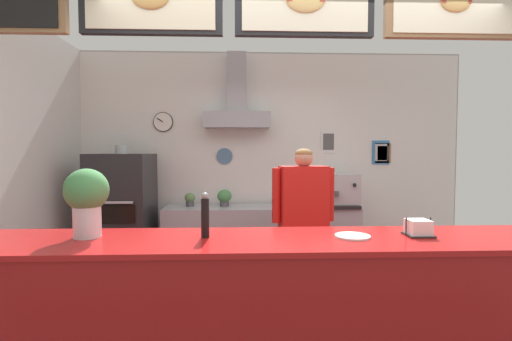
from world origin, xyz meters
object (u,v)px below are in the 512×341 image
Objects in this scene: basil_vase at (87,199)px; potted_basil at (224,197)px; espresso_machine at (339,190)px; condiment_plate at (353,236)px; potted_sage at (190,199)px; pepper_grinder at (205,215)px; pizza_oven at (123,219)px; napkin_holder at (418,228)px; shop_worker at (303,229)px.

potted_basil is at bearing 74.63° from basil_vase.
condiment_plate is (-0.58, -2.47, -0.00)m from espresso_machine.
potted_basil is at bearing 108.59° from condiment_plate.
espresso_machine is at bearing -1.83° from potted_sage.
pizza_oven is at bearing 117.58° from pepper_grinder.
pepper_grinder reaches higher than condiment_plate.
potted_basil is 1.03× the size of condiment_plate.
napkin_holder reaches higher than potted_sage.
napkin_holder is 0.59× the size of pepper_grinder.
pizza_oven is 7.89× the size of potted_basil.
espresso_machine is at bearing 48.79° from basil_vase.
espresso_machine is (0.64, 1.15, 0.24)m from shop_worker.
espresso_machine is at bearing -126.71° from shop_worker.
condiment_plate is 1.32× the size of napkin_holder.
espresso_machine is 1.84× the size of pepper_grinder.
napkin_holder is (-0.18, -2.45, 0.03)m from espresso_machine.
pepper_grinder is (0.00, -2.50, 0.20)m from potted_basil.
napkin_holder is 1.94m from basil_vase.
napkin_holder reaches higher than condiment_plate.
espresso_machine is 2.83m from pepper_grinder.
shop_worker reaches higher than potted_basil.
potted_basil is 2.51m from pepper_grinder.
potted_sage is at bearing -179.96° from potted_basil.
basil_vase is at bearing -77.21° from pizza_oven.
napkin_holder is 1.25m from pepper_grinder.
shop_worker is 4.03× the size of basil_vase.
potted_basil is 2.67m from condiment_plate.
potted_sage is 2.84m from condiment_plate.
pizza_oven is 4.14× the size of basil_vase.
shop_worker is 6.13× the size of pepper_grinder.
potted_sage is (-0.43, -0.00, -0.02)m from potted_basil.
potted_sage is at bearing 123.78° from napkin_holder.
condiment_plate is 0.40m from napkin_holder.
pizza_oven reaches higher than shop_worker.
espresso_machine reaches higher than condiment_plate.
shop_worker is 9.47× the size of potted_sage.
basil_vase is at bearing -105.37° from potted_basil.
pizza_oven reaches higher than potted_sage.
basil_vase is at bearing 177.65° from condiment_plate.
napkin_holder is 0.39× the size of basil_vase.
pepper_grinder is at bearing -62.42° from pizza_oven.
pepper_grinder is (-1.25, 0.01, 0.09)m from napkin_holder.
potted_sage is 2.50m from basil_vase.
shop_worker is at bearing 92.64° from condiment_plate.
potted_sage is 2.55m from pepper_grinder.
basil_vase is (0.51, -2.24, 0.52)m from pizza_oven.
napkin_holder is (1.25, -2.51, 0.12)m from potted_basil.
potted_sage is 3.02m from napkin_holder.
shop_worker is at bearing 58.71° from pepper_grinder.
napkin_holder is (1.68, -2.51, 0.14)m from potted_sage.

